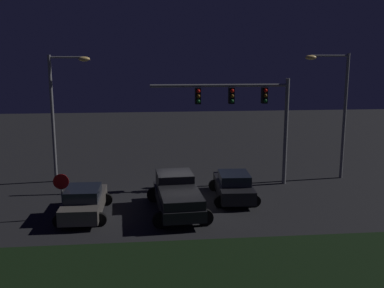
{
  "coord_description": "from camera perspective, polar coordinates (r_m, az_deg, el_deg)",
  "views": [
    {
      "loc": [
        -1.82,
        -23.39,
        7.81
      ],
      "look_at": [
        0.73,
        1.56,
        2.88
      ],
      "focal_mm": 41.95,
      "sensor_mm": 36.0,
      "label": 1
    }
  ],
  "objects": [
    {
      "name": "ground_plane",
      "position": [
        24.73,
        -1.32,
        -7.29
      ],
      "size": [
        80.0,
        80.0,
        0.0
      ],
      "primitive_type": "plane",
      "color": "black"
    },
    {
      "name": "grass_median",
      "position": [
        17.08,
        0.96,
        -15.9
      ],
      "size": [
        27.96,
        5.57,
        0.1
      ],
      "primitive_type": "cube",
      "color": "black",
      "rests_on": "ground_plane"
    },
    {
      "name": "pickup_truck",
      "position": [
        22.85,
        -1.91,
        -6.22
      ],
      "size": [
        3.09,
        5.51,
        1.8
      ],
      "rotation": [
        0.0,
        0.0,
        1.63
      ],
      "color": "black",
      "rests_on": "ground_plane"
    },
    {
      "name": "car_sedan",
      "position": [
        25.07,
        5.3,
        -5.3
      ],
      "size": [
        2.62,
        4.48,
        1.51
      ],
      "rotation": [
        0.0,
        0.0,
        1.52
      ],
      "color": "black",
      "rests_on": "ground_plane"
    },
    {
      "name": "car_sedan_far",
      "position": [
        22.95,
        -13.55,
        -7.14
      ],
      "size": [
        2.53,
        4.43,
        1.51
      ],
      "rotation": [
        0.0,
        0.0,
        1.55
      ],
      "color": "#514C47",
      "rests_on": "ground_plane"
    },
    {
      "name": "traffic_signal_gantry",
      "position": [
        27.02,
        7.01,
        4.87
      ],
      "size": [
        8.32,
        0.56,
        6.5
      ],
      "color": "slate",
      "rests_on": "ground_plane"
    },
    {
      "name": "street_lamp_left",
      "position": [
        28.77,
        -16.41,
        5.03
      ],
      "size": [
        2.52,
        0.44,
        7.88
      ],
      "color": "slate",
      "rests_on": "ground_plane"
    },
    {
      "name": "street_lamp_right",
      "position": [
        29.79,
        17.9,
        5.3
      ],
      "size": [
        2.86,
        0.44,
        7.97
      ],
      "color": "slate",
      "rests_on": "ground_plane"
    },
    {
      "name": "stop_sign",
      "position": [
        22.69,
        -16.28,
        -5.31
      ],
      "size": [
        0.76,
        0.08,
        2.23
      ],
      "color": "slate",
      "rests_on": "ground_plane"
    }
  ]
}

